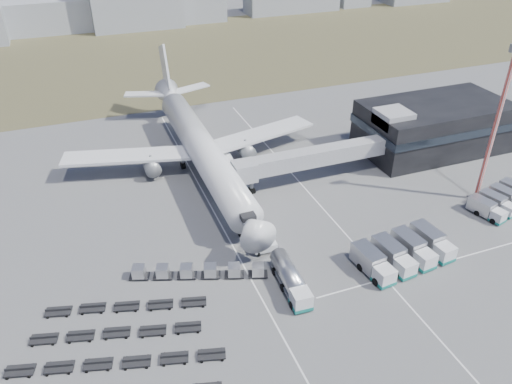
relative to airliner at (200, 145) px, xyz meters
name	(u,v)px	position (x,y,z in m)	size (l,w,h in m)	color
ground	(261,270)	(0.00, -32.38, -5.29)	(420.00, 420.00, 0.00)	#565659
grass_strip	(136,59)	(0.00, 77.62, -5.29)	(420.00, 90.00, 0.01)	#4D492E
lane_markings	(312,244)	(9.77, -29.38, -5.29)	(47.12, 110.00, 0.01)	silver
terminal	(433,125)	(47.77, -8.41, -0.04)	(30.40, 16.40, 11.00)	black
jet_bridge	(301,160)	(15.90, -11.95, -0.24)	(30.30, 3.80, 7.05)	#939399
airliner	(200,145)	(0.00, 0.00, 0.00)	(51.59, 64.53, 17.62)	silver
skyline	(112,4)	(-0.88, 120.34, 3.41)	(315.79, 24.18, 25.49)	#91959E
fuel_tanker	(290,279)	(2.47, -37.31, -3.62)	(3.20, 10.49, 3.35)	silver
pushback_tug	(265,247)	(2.23, -28.40, -4.51)	(3.52, 1.98, 1.56)	silver
catering_truck	(228,170)	(3.95, -4.81, -3.71)	(3.31, 6.96, 3.10)	silver
service_trucks_near	(403,252)	(20.46, -37.90, -3.61)	(14.65, 9.10, 3.09)	silver
service_trucks_far	(502,200)	(45.13, -31.74, -3.90)	(12.76, 9.08, 2.56)	silver
uld_row	(198,271)	(-8.80, -30.49, -4.22)	(19.16, 8.15, 1.79)	black
baggage_dollies	(108,384)	(-23.15, -44.56, -4.89)	(29.92, 30.31, 0.80)	black
floodlight_mast	(495,128)	(43.01, -27.96, 8.58)	(2.58, 2.14, 27.67)	red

